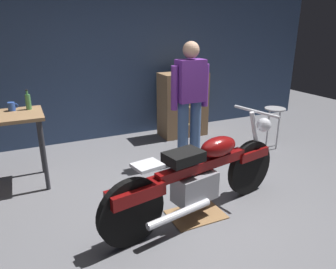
# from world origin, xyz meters

# --- Properties ---
(ground_plane) EXTENTS (12.00, 12.00, 0.00)m
(ground_plane) POSITION_xyz_m (0.00, 0.00, 0.00)
(ground_plane) COLOR slate
(back_wall) EXTENTS (8.00, 0.12, 3.10)m
(back_wall) POSITION_xyz_m (0.00, 2.80, 1.55)
(back_wall) COLOR #384C70
(back_wall) RESTS_ON ground_plane
(motorcycle) EXTENTS (2.16, 0.75, 1.00)m
(motorcycle) POSITION_xyz_m (0.01, -0.03, 0.45)
(motorcycle) COLOR black
(motorcycle) RESTS_ON ground_plane
(person_standing) EXTENTS (0.57, 0.23, 1.67)m
(person_standing) POSITION_xyz_m (0.57, 1.22, 0.93)
(person_standing) COLOR #446396
(person_standing) RESTS_ON ground_plane
(shop_stool) EXTENTS (0.32, 0.32, 0.64)m
(shop_stool) POSITION_xyz_m (2.06, 1.15, 0.50)
(shop_stool) COLOR #B2B2B7
(shop_stool) RESTS_ON ground_plane
(wooden_dresser) EXTENTS (0.80, 0.47, 1.10)m
(wooden_dresser) POSITION_xyz_m (1.03, 2.30, 0.55)
(wooden_dresser) COLOR #99724C
(wooden_dresser) RESTS_ON ground_plane
(drip_tray) EXTENTS (0.56, 0.40, 0.01)m
(drip_tray) POSITION_xyz_m (-0.03, -0.03, 0.01)
(drip_tray) COLOR olive
(drip_tray) RESTS_ON ground_plane
(mug_blue_enamel) EXTENTS (0.12, 0.08, 0.10)m
(mug_blue_enamel) POSITION_xyz_m (-1.62, 1.62, 0.95)
(mug_blue_enamel) COLOR #2D51AD
(mug_blue_enamel) RESTS_ON workbench
(bottle) EXTENTS (0.06, 0.06, 0.24)m
(bottle) POSITION_xyz_m (-1.43, 1.60, 1.00)
(bottle) COLOR #4C8C4C
(bottle) RESTS_ON workbench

